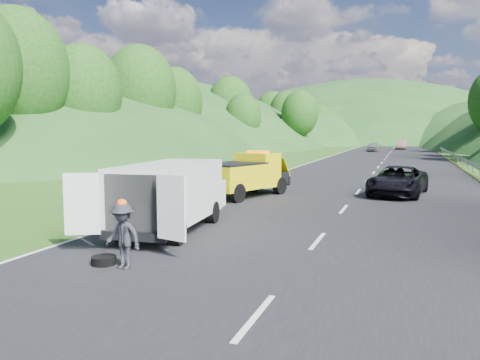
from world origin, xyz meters
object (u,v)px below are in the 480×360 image
at_px(tow_truck, 246,175).
at_px(child, 179,216).
at_px(passing_suv, 397,195).
at_px(suitcase, 125,204).
at_px(woman, 194,211).
at_px(worker, 124,269).
at_px(spare_tire, 104,265).
at_px(white_van, 172,193).

xyz_separation_m(tow_truck, child, (-0.73, -5.86, -1.11)).
relative_size(tow_truck, passing_suv, 1.07).
bearing_deg(child, suitcase, -152.77).
height_order(woman, worker, woman).
bearing_deg(tow_truck, suitcase, -103.47).
bearing_deg(spare_tire, tow_truck, 92.68).
bearing_deg(worker, spare_tire, 178.51).
distance_m(suitcase, passing_suv, 13.50).
distance_m(spare_tire, passing_suv, 16.74).
bearing_deg(tow_truck, worker, -66.92).
xyz_separation_m(white_van, worker, (0.92, -4.15, -1.26)).
relative_size(child, passing_suv, 0.20).
xyz_separation_m(worker, suitcase, (-4.57, 6.95, 0.29)).
distance_m(suitcase, spare_tire, 7.87).
height_order(white_van, suitcase, white_van).
bearing_deg(spare_tire, suitcase, 119.86).
relative_size(white_van, worker, 4.12).
bearing_deg(spare_tire, child, 101.32).
height_order(white_van, worker, white_van).
xyz_separation_m(worker, spare_tire, (-0.65, 0.13, 0.00)).
xyz_separation_m(woman, spare_tire, (1.28, -7.81, 0.00)).
relative_size(child, worker, 0.66).
relative_size(child, spare_tire, 1.73).
height_order(child, passing_suv, passing_suv).
bearing_deg(worker, woman, 113.56).
distance_m(worker, passing_suv, 16.63).
height_order(tow_truck, suitcase, tow_truck).
xyz_separation_m(tow_truck, passing_suv, (7.05, 3.06, -1.11)).
bearing_deg(suitcase, tow_truck, 59.06).
relative_size(suitcase, spare_tire, 0.97).
relative_size(white_van, spare_tire, 10.85).
xyz_separation_m(white_van, spare_tire, (0.27, -4.02, -1.26)).
xyz_separation_m(worker, passing_suv, (5.82, 15.58, 0.00)).
xyz_separation_m(tow_truck, woman, (-0.70, -4.58, -1.11)).
height_order(woman, spare_tire, woman).
bearing_deg(child, passing_suv, 82.60).
distance_m(woman, passing_suv, 10.88).
bearing_deg(child, tow_truck, 116.61).
relative_size(tow_truck, worker, 3.56).
relative_size(woman, child, 1.76).
height_order(worker, spare_tire, worker).
bearing_deg(child, woman, 122.48).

